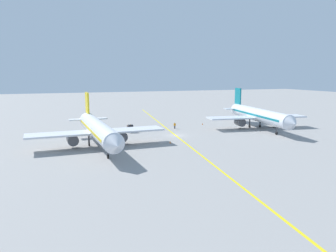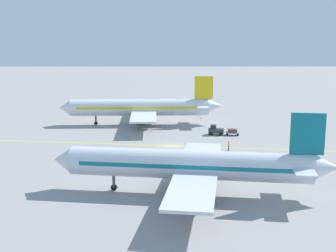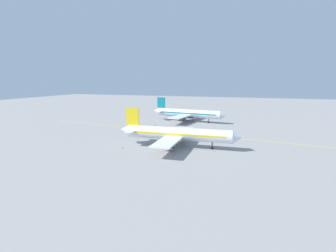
{
  "view_description": "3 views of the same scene",
  "coord_description": "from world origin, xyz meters",
  "px_view_note": "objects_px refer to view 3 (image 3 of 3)",
  "views": [
    {
      "loc": [
        29.16,
        73.66,
        14.94
      ],
      "look_at": [
        2.26,
        0.71,
        2.58
      ],
      "focal_mm": 35.0,
      "sensor_mm": 36.0,
      "label": 1
    },
    {
      "loc": [
        -80.93,
        1.18,
        19.8
      ],
      "look_at": [
        -3.22,
        0.84,
        4.27
      ],
      "focal_mm": 50.0,
      "sensor_mm": 36.0,
      "label": 2
    },
    {
      "loc": [
        89.19,
        27.41,
        18.88
      ],
      "look_at": [
        5.5,
        -1.01,
        3.16
      ],
      "focal_mm": 28.0,
      "sensor_mm": 36.0,
      "label": 3
    }
  ],
  "objects_px": {
    "ground_crew_worker": "(155,127)",
    "traffic_cone_by_wingtip": "(167,142)",
    "airplane_adjacent_stand": "(177,134)",
    "traffic_cone_mid_apron": "(195,135)",
    "traffic_cone_far_edge": "(123,148)",
    "airplane_at_gate": "(188,113)",
    "baggage_cart_trailing": "(135,133)",
    "traffic_cone_near_nose": "(156,124)",
    "baggage_tug_dark": "(143,133)"
  },
  "relations": [
    {
      "from": "ground_crew_worker",
      "to": "traffic_cone_by_wingtip",
      "type": "xyz_separation_m",
      "value": [
        19.72,
        11.92,
        -0.63
      ]
    },
    {
      "from": "airplane_adjacent_stand",
      "to": "traffic_cone_mid_apron",
      "type": "height_order",
      "value": "airplane_adjacent_stand"
    },
    {
      "from": "traffic_cone_far_edge",
      "to": "ground_crew_worker",
      "type": "bearing_deg",
      "value": -175.39
    },
    {
      "from": "airplane_at_gate",
      "to": "ground_crew_worker",
      "type": "distance_m",
      "value": 23.22
    },
    {
      "from": "baggage_cart_trailing",
      "to": "traffic_cone_near_nose",
      "type": "xyz_separation_m",
      "value": [
        -22.6,
        -1.24,
        -0.49
      ]
    },
    {
      "from": "airplane_at_gate",
      "to": "baggage_tug_dark",
      "type": "distance_m",
      "value": 35.29
    },
    {
      "from": "traffic_cone_far_edge",
      "to": "airplane_adjacent_stand",
      "type": "bearing_deg",
      "value": 116.79
    },
    {
      "from": "baggage_cart_trailing",
      "to": "traffic_cone_mid_apron",
      "type": "bearing_deg",
      "value": 102.16
    },
    {
      "from": "traffic_cone_near_nose",
      "to": "traffic_cone_mid_apron",
      "type": "xyz_separation_m",
      "value": [
        18.29,
        21.26,
        0.0
      ]
    },
    {
      "from": "airplane_adjacent_stand",
      "to": "ground_crew_worker",
      "type": "distance_m",
      "value": 28.44
    },
    {
      "from": "baggage_cart_trailing",
      "to": "traffic_cone_far_edge",
      "type": "height_order",
      "value": "baggage_cart_trailing"
    },
    {
      "from": "traffic_cone_near_nose",
      "to": "traffic_cone_far_edge",
      "type": "height_order",
      "value": "same"
    },
    {
      "from": "airplane_at_gate",
      "to": "traffic_cone_mid_apron",
      "type": "relative_size",
      "value": 64.55
    },
    {
      "from": "airplane_adjacent_stand",
      "to": "baggage_cart_trailing",
      "type": "bearing_deg",
      "value": -120.96
    },
    {
      "from": "airplane_at_gate",
      "to": "ground_crew_worker",
      "type": "bearing_deg",
      "value": -18.8
    },
    {
      "from": "baggage_cart_trailing",
      "to": "airplane_at_gate",
      "type": "bearing_deg",
      "value": 163.99
    },
    {
      "from": "airplane_at_gate",
      "to": "baggage_cart_trailing",
      "type": "height_order",
      "value": "airplane_at_gate"
    },
    {
      "from": "traffic_cone_by_wingtip",
      "to": "airplane_adjacent_stand",
      "type": "bearing_deg",
      "value": 48.72
    },
    {
      "from": "ground_crew_worker",
      "to": "traffic_cone_far_edge",
      "type": "bearing_deg",
      "value": 4.61
    },
    {
      "from": "airplane_at_gate",
      "to": "traffic_cone_by_wingtip",
      "type": "xyz_separation_m",
      "value": [
        41.54,
        4.49,
        -3.43
      ]
    },
    {
      "from": "traffic_cone_by_wingtip",
      "to": "traffic_cone_far_edge",
      "type": "xyz_separation_m",
      "value": [
        10.47,
        -9.49,
        0.0
      ]
    },
    {
      "from": "traffic_cone_near_nose",
      "to": "traffic_cone_by_wingtip",
      "type": "distance_m",
      "value": 33.8
    },
    {
      "from": "ground_crew_worker",
      "to": "traffic_cone_mid_apron",
      "type": "relative_size",
      "value": 3.05
    },
    {
      "from": "baggage_tug_dark",
      "to": "ground_crew_worker",
      "type": "relative_size",
      "value": 1.89
    },
    {
      "from": "traffic_cone_mid_apron",
      "to": "traffic_cone_far_edge",
      "type": "distance_m",
      "value": 26.93
    },
    {
      "from": "baggage_cart_trailing",
      "to": "traffic_cone_by_wingtip",
      "type": "bearing_deg",
      "value": 62.53
    },
    {
      "from": "airplane_at_gate",
      "to": "traffic_cone_near_nose",
      "type": "relative_size",
      "value": 64.55
    },
    {
      "from": "baggage_tug_dark",
      "to": "traffic_cone_far_edge",
      "type": "xyz_separation_m",
      "value": [
        17.45,
        1.53,
        -0.63
      ]
    },
    {
      "from": "traffic_cone_near_nose",
      "to": "traffic_cone_mid_apron",
      "type": "relative_size",
      "value": 1.0
    },
    {
      "from": "baggage_tug_dark",
      "to": "traffic_cone_mid_apron",
      "type": "distance_m",
      "value": 17.43
    },
    {
      "from": "baggage_cart_trailing",
      "to": "traffic_cone_by_wingtip",
      "type": "xyz_separation_m",
      "value": [
        7.42,
        14.28,
        -0.49
      ]
    },
    {
      "from": "traffic_cone_mid_apron",
      "to": "traffic_cone_near_nose",
      "type": "bearing_deg",
      "value": -130.7
    },
    {
      "from": "baggage_cart_trailing",
      "to": "traffic_cone_mid_apron",
      "type": "xyz_separation_m",
      "value": [
        -4.31,
        20.02,
        -0.49
      ]
    },
    {
      "from": "airplane_adjacent_stand",
      "to": "baggage_tug_dark",
      "type": "xyz_separation_m",
      "value": [
        -10.58,
        -15.12,
        -2.81
      ]
    },
    {
      "from": "airplane_adjacent_stand",
      "to": "traffic_cone_mid_apron",
      "type": "xyz_separation_m",
      "value": [
        -15.34,
        1.63,
        -3.43
      ]
    },
    {
      "from": "airplane_adjacent_stand",
      "to": "baggage_tug_dark",
      "type": "height_order",
      "value": "airplane_adjacent_stand"
    },
    {
      "from": "airplane_at_gate",
      "to": "baggage_tug_dark",
      "type": "height_order",
      "value": "airplane_at_gate"
    },
    {
      "from": "traffic_cone_far_edge",
      "to": "traffic_cone_mid_apron",
      "type": "bearing_deg",
      "value": 145.56
    },
    {
      "from": "airplane_adjacent_stand",
      "to": "traffic_cone_by_wingtip",
      "type": "bearing_deg",
      "value": -131.28
    },
    {
      "from": "traffic_cone_far_edge",
      "to": "baggage_tug_dark",
      "type": "bearing_deg",
      "value": -175.0
    },
    {
      "from": "airplane_at_gate",
      "to": "ground_crew_worker",
      "type": "height_order",
      "value": "airplane_at_gate"
    },
    {
      "from": "airplane_adjacent_stand",
      "to": "traffic_cone_near_nose",
      "type": "xyz_separation_m",
      "value": [
        -33.63,
        -19.63,
        -3.43
      ]
    },
    {
      "from": "baggage_cart_trailing",
      "to": "traffic_cone_near_nose",
      "type": "bearing_deg",
      "value": -176.86
    },
    {
      "from": "airplane_at_gate",
      "to": "traffic_cone_near_nose",
      "type": "distance_m",
      "value": 16.31
    },
    {
      "from": "baggage_tug_dark",
      "to": "baggage_cart_trailing",
      "type": "xyz_separation_m",
      "value": [
        -0.45,
        -3.27,
        -0.14
      ]
    },
    {
      "from": "baggage_tug_dark",
      "to": "ground_crew_worker",
      "type": "distance_m",
      "value": 12.77
    },
    {
      "from": "baggage_cart_trailing",
      "to": "ground_crew_worker",
      "type": "bearing_deg",
      "value": 169.14
    },
    {
      "from": "airplane_adjacent_stand",
      "to": "traffic_cone_mid_apron",
      "type": "distance_m",
      "value": 15.81
    },
    {
      "from": "traffic_cone_far_edge",
      "to": "traffic_cone_by_wingtip",
      "type": "bearing_deg",
      "value": 137.82
    },
    {
      "from": "airplane_at_gate",
      "to": "traffic_cone_by_wingtip",
      "type": "bearing_deg",
      "value": 6.17
    }
  ]
}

